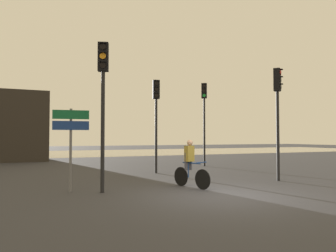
{
  "coord_description": "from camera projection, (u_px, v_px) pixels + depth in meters",
  "views": [
    {
      "loc": [
        -5.23,
        -8.08,
        1.69
      ],
      "look_at": [
        0.5,
        5.0,
        2.2
      ],
      "focal_mm": 35.0,
      "sensor_mm": 36.0,
      "label": 1
    }
  ],
  "objects": [
    {
      "name": "traffic_light_near_left",
      "position": [
        103.0,
        88.0,
        10.16
      ],
      "size": [
        0.38,
        0.4,
        4.66
      ],
      "rotation": [
        0.0,
        0.0,
        2.82
      ],
      "color": "black",
      "rests_on": "ground"
    },
    {
      "name": "direction_sign_post",
      "position": [
        71.0,
        134.0,
        10.2
      ],
      "size": [
        1.1,
        0.18,
        2.6
      ],
      "rotation": [
        0.0,
        0.0,
        3.02
      ],
      "color": "slate",
      "rests_on": "ground"
    },
    {
      "name": "traffic_light_center",
      "position": [
        156.0,
        108.0,
        15.67
      ],
      "size": [
        0.37,
        0.39,
        4.45
      ],
      "rotation": [
        0.0,
        0.0,
        2.9
      ],
      "color": "black",
      "rests_on": "ground"
    },
    {
      "name": "cyclist",
      "position": [
        190.0,
        163.0,
        11.12
      ],
      "size": [
        0.62,
        1.65,
        1.62
      ],
      "rotation": [
        0.0,
        0.0,
        -2.86
      ],
      "color": "black",
      "rests_on": "ground"
    },
    {
      "name": "ground_plane",
      "position": [
        222.0,
        196.0,
        9.43
      ],
      "size": [
        120.0,
        120.0,
        0.0
      ],
      "primitive_type": "plane",
      "color": "#333338"
    },
    {
      "name": "traffic_light_far_right",
      "position": [
        204.0,
        109.0,
        19.54
      ],
      "size": [
        0.4,
        0.42,
        4.95
      ],
      "rotation": [
        0.0,
        0.0,
        2.57
      ],
      "color": "black",
      "rests_on": "ground"
    },
    {
      "name": "traffic_light_near_right",
      "position": [
        278.0,
        102.0,
        12.93
      ],
      "size": [
        0.41,
        0.42,
        4.43
      ],
      "rotation": [
        0.0,
        0.0,
        3.8
      ],
      "color": "black",
      "rests_on": "ground"
    },
    {
      "name": "water_strip",
      "position": [
        77.0,
        153.0,
        35.38
      ],
      "size": [
        80.0,
        16.0,
        0.01
      ],
      "primitive_type": "cube",
      "color": "#9E937F",
      "rests_on": "ground"
    }
  ]
}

